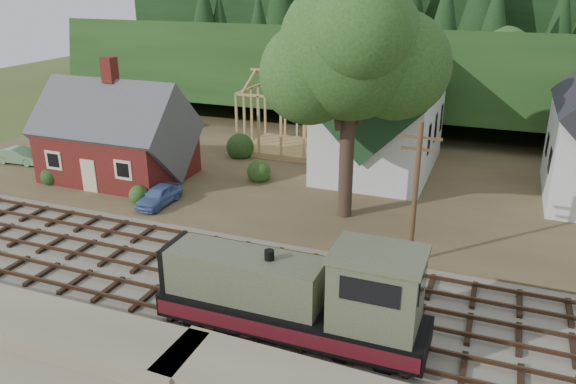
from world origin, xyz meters
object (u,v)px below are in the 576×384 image
(locomotive, at_px, (300,297))
(patio_set, at_px, (134,161))
(car_blue, at_px, (159,196))
(car_green, at_px, (20,156))

(locomotive, bearing_deg, patio_set, 144.21)
(car_blue, distance_m, car_green, 16.00)
(patio_set, bearing_deg, car_blue, -33.09)
(locomotive, distance_m, car_blue, 17.16)
(car_blue, xyz_separation_m, patio_set, (-3.38, 2.21, 1.39))
(locomotive, bearing_deg, car_blue, 143.58)
(car_green, bearing_deg, patio_set, -100.21)
(car_blue, xyz_separation_m, car_green, (-15.61, 3.50, -0.01))
(locomotive, height_order, patio_set, locomotive)
(car_blue, height_order, patio_set, patio_set)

